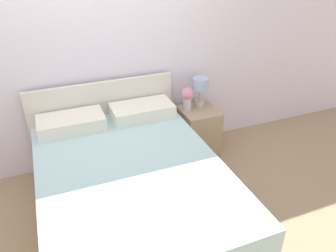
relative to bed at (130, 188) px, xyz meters
The scene contains 6 objects.
ground_plane 1.06m from the bed, 90.00° to the left, with size 12.00×12.00×0.00m, color tan.
wall_back 1.46m from the bed, 90.00° to the left, with size 8.00×0.06×2.60m.
bed is the anchor object (origin of this frame).
nightstand 1.32m from the bed, 36.06° to the left, with size 0.42×0.45×0.55m.
table_lamp 1.50m from the bed, 38.15° to the left, with size 0.19×0.19×0.35m.
flower_vase 1.31m from the bed, 41.55° to the left, with size 0.14×0.14×0.28m.
Camera 1 is at (-0.53, -3.26, 2.25)m, focal length 35.00 mm.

